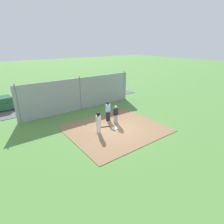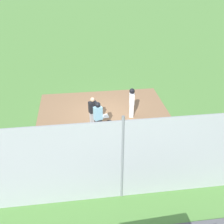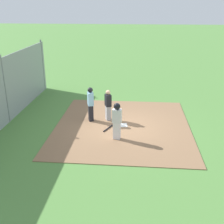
{
  "view_description": "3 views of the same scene",
  "coord_description": "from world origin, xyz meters",
  "px_view_note": "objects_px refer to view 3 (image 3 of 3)",
  "views": [
    {
      "loc": [
        7.88,
        10.07,
        6.33
      ],
      "look_at": [
        -0.46,
        -1.04,
        0.99
      ],
      "focal_mm": 28.72,
      "sensor_mm": 36.0,
      "label": 1
    },
    {
      "loc": [
        -1.3,
        -12.79,
        7.58
      ],
      "look_at": [
        0.34,
        -0.59,
        0.6
      ],
      "focal_mm": 44.04,
      "sensor_mm": 36.0,
      "label": 2
    },
    {
      "loc": [
        12.44,
        0.61,
        5.57
      ],
      "look_at": [
        0.0,
        -0.52,
        0.71
      ],
      "focal_mm": 45.07,
      "sensor_mm": 36.0,
      "label": 3
    }
  ],
  "objects_px": {
    "runner": "(117,119)",
    "baseball_bat": "(108,128)",
    "catcher": "(108,105)",
    "home_plate": "(123,125)",
    "umpire": "(91,103)"
  },
  "relations": [
    {
      "from": "runner",
      "to": "baseball_bat",
      "type": "xyz_separation_m",
      "value": [
        -0.96,
        -0.49,
        -0.91
      ]
    },
    {
      "from": "catcher",
      "to": "runner",
      "type": "relative_size",
      "value": 0.95
    },
    {
      "from": "runner",
      "to": "home_plate",
      "type": "bearing_deg",
      "value": 2.13
    },
    {
      "from": "catcher",
      "to": "umpire",
      "type": "bearing_deg",
      "value": 170.01
    },
    {
      "from": "home_plate",
      "to": "catcher",
      "type": "height_order",
      "value": "catcher"
    },
    {
      "from": "catcher",
      "to": "baseball_bat",
      "type": "bearing_deg",
      "value": -106.99
    },
    {
      "from": "umpire",
      "to": "baseball_bat",
      "type": "xyz_separation_m",
      "value": [
        0.95,
        0.95,
        -0.88
      ]
    },
    {
      "from": "catcher",
      "to": "baseball_bat",
      "type": "distance_m",
      "value": 1.37
    },
    {
      "from": "catcher",
      "to": "runner",
      "type": "xyz_separation_m",
      "value": [
        2.09,
        0.6,
        0.13
      ]
    },
    {
      "from": "umpire",
      "to": "baseball_bat",
      "type": "distance_m",
      "value": 1.6
    },
    {
      "from": "home_plate",
      "to": "umpire",
      "type": "xyz_separation_m",
      "value": [
        -0.47,
        -1.62,
        0.9
      ]
    },
    {
      "from": "umpire",
      "to": "runner",
      "type": "relative_size",
      "value": 1.05
    },
    {
      "from": "home_plate",
      "to": "baseball_bat",
      "type": "height_order",
      "value": "baseball_bat"
    },
    {
      "from": "catcher",
      "to": "umpire",
      "type": "relative_size",
      "value": 0.9
    },
    {
      "from": "umpire",
      "to": "runner",
      "type": "xyz_separation_m",
      "value": [
        1.91,
        1.45,
        0.03
      ]
    }
  ]
}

